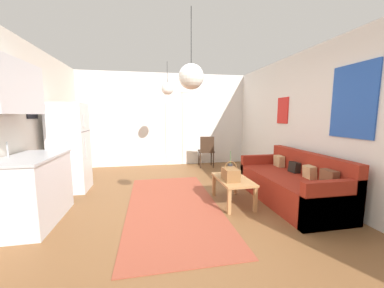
% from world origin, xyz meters
% --- Properties ---
extents(ground_plane, '(5.31, 7.37, 0.10)m').
position_xyz_m(ground_plane, '(0.00, 0.00, -0.05)').
color(ground_plane, brown).
extents(wall_back, '(4.91, 0.13, 2.63)m').
position_xyz_m(wall_back, '(0.02, 3.43, 1.31)').
color(wall_back, white).
rests_on(wall_back, ground_plane).
extents(wall_right, '(0.12, 6.97, 2.63)m').
position_xyz_m(wall_right, '(2.40, -0.00, 1.32)').
color(wall_right, white).
rests_on(wall_right, ground_plane).
extents(area_rug, '(1.41, 3.05, 0.01)m').
position_xyz_m(area_rug, '(-0.11, 0.37, 0.01)').
color(area_rug, '#9E4733').
rests_on(area_rug, ground_plane).
extents(couch, '(0.88, 1.93, 0.83)m').
position_xyz_m(couch, '(1.88, 0.17, 0.28)').
color(couch, maroon).
rests_on(couch, ground_plane).
extents(coffee_table, '(0.49, 0.86, 0.42)m').
position_xyz_m(coffee_table, '(0.87, 0.30, 0.36)').
color(coffee_table, '#B27F4C').
rests_on(coffee_table, ground_plane).
extents(bamboo_vase, '(0.08, 0.08, 0.44)m').
position_xyz_m(bamboo_vase, '(0.85, 0.38, 0.53)').
color(bamboo_vase, '#2D2D33').
rests_on(bamboo_vase, coffee_table).
extents(handbag, '(0.23, 0.32, 0.31)m').
position_xyz_m(handbag, '(0.79, 0.21, 0.52)').
color(handbag, brown).
rests_on(handbag, coffee_table).
extents(refrigerator, '(0.63, 0.61, 1.68)m').
position_xyz_m(refrigerator, '(-1.95, 1.47, 0.84)').
color(refrigerator, white).
rests_on(refrigerator, ground_plane).
extents(kitchen_counter, '(0.63, 1.16, 2.13)m').
position_xyz_m(kitchen_counter, '(-2.04, 0.17, 0.80)').
color(kitchen_counter, silver).
rests_on(kitchen_counter, ground_plane).
extents(accent_chair, '(0.46, 0.44, 0.87)m').
position_xyz_m(accent_chair, '(1.08, 2.85, 0.49)').
color(accent_chair, '#382619').
rests_on(accent_chair, ground_plane).
extents(pendant_lamp_near, '(0.29, 0.29, 0.89)m').
position_xyz_m(pendant_lamp_near, '(0.02, -0.50, 1.88)').
color(pendant_lamp_near, black).
extents(pendant_lamp_far, '(0.27, 0.27, 0.73)m').
position_xyz_m(pendant_lamp_far, '(-0.04, 2.06, 2.04)').
color(pendant_lamp_far, black).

